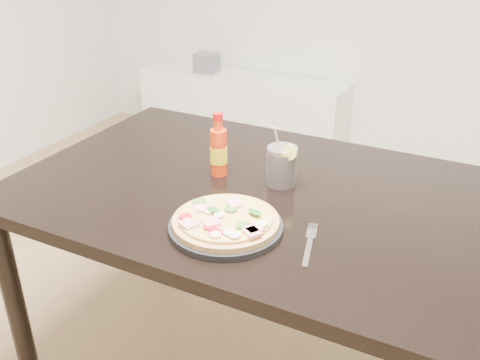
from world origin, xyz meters
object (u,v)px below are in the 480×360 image
at_px(pizza, 226,220).
at_px(cola_cup, 282,167).
at_px(hot_sauce_bottle, 219,151).
at_px(fork, 310,243).
at_px(plate, 226,227).
at_px(media_console, 241,112).
at_px(dining_table, 259,214).

height_order(pizza, cola_cup, cola_cup).
xyz_separation_m(hot_sauce_bottle, cola_cup, (0.19, 0.03, -0.02)).
height_order(cola_cup, fork, cola_cup).
relative_size(pizza, fork, 1.42).
xyz_separation_m(hot_sauce_bottle, fork, (0.38, -0.23, -0.07)).
bearing_deg(fork, cola_cup, 111.10).
relative_size(plate, pizza, 1.07).
relative_size(fork, media_console, 0.13).
height_order(cola_cup, media_console, cola_cup).
distance_m(cola_cup, fork, 0.32).
bearing_deg(media_console, hot_sauce_bottle, -64.94).
bearing_deg(media_console, pizza, -63.95).
bearing_deg(plate, pizza, -61.55).
xyz_separation_m(fork, media_console, (-1.22, 2.03, -0.50)).
bearing_deg(plate, fork, 9.28).
height_order(pizza, media_console, pizza).
xyz_separation_m(cola_cup, media_console, (-1.03, 1.77, -0.55)).
bearing_deg(plate, media_console, 116.05).
bearing_deg(fork, hot_sauce_bottle, 133.97).
bearing_deg(dining_table, fork, -41.68).
bearing_deg(hot_sauce_bottle, media_console, 115.06).
bearing_deg(media_console, plate, -63.95).
bearing_deg(fork, dining_table, 124.01).
relative_size(pizza, hot_sauce_bottle, 1.37).
height_order(pizza, hot_sauce_bottle, hot_sauce_bottle).
distance_m(dining_table, cola_cup, 0.16).
relative_size(plate, cola_cup, 1.61).
xyz_separation_m(cola_cup, fork, (0.18, -0.26, -0.05)).
distance_m(plate, fork, 0.21).
height_order(dining_table, hot_sauce_bottle, hot_sauce_bottle).
xyz_separation_m(dining_table, pizza, (0.02, -0.24, 0.11)).
height_order(plate, cola_cup, cola_cup).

